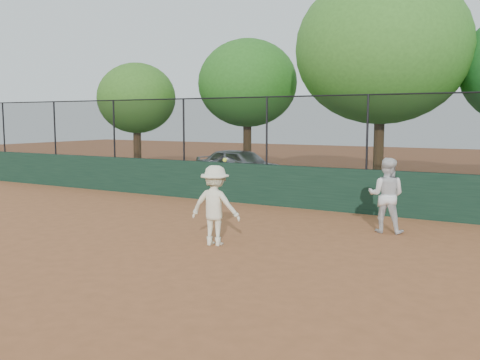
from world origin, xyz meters
The scene contains 10 objects.
ground centered at (0.00, 0.00, 0.00)m, with size 80.00×80.00×0.00m, color #9B5832.
back_wall centered at (0.00, 6.00, 0.60)m, with size 26.00×0.20×1.20m, color #173324.
grass_strip centered at (0.00, 12.00, 0.00)m, with size 36.00×12.00×0.01m, color #294F18.
parked_car centered at (-3.96, 10.47, 0.69)m, with size 1.62×4.03×1.37m, color #A0A3A9.
player_second centered at (3.60, 3.94, 0.84)m, with size 0.82×0.64×1.69m, color silver.
player_main centered at (0.93, 0.98, 0.81)m, with size 1.13×0.76×1.80m.
fence_assembly centered at (-0.03, 6.00, 2.24)m, with size 26.00×0.06×2.00m.
tree_0 centered at (-9.58, 10.74, 3.45)m, with size 3.66×3.33×5.04m.
tree_1 centered at (-4.62, 12.15, 4.04)m, with size 4.33×3.93×5.92m.
tree_2 centered at (1.46, 10.85, 4.96)m, with size 6.08×5.53×7.60m.
Camera 1 is at (6.72, -7.98, 2.57)m, focal length 40.00 mm.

